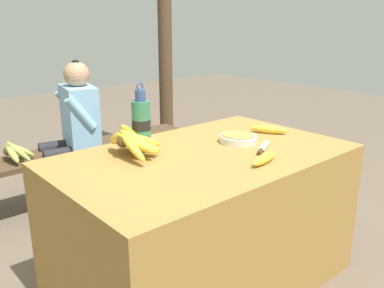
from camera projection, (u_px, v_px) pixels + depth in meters
The scene contains 12 objects.
ground_plane at pixel (203, 280), 2.09m from camera, with size 12.00×12.00×0.00m, color brown.
market_counter at pixel (204, 220), 1.99m from camera, with size 1.38×0.86×0.69m.
banana_bunch_ripe at pixel (131, 140), 1.84m from camera, with size 0.22×0.34×0.17m.
serving_bowl at pixel (238, 138), 2.06m from camera, with size 0.19×0.19×0.04m.
water_bottle at pixel (141, 123), 1.94m from camera, with size 0.09×0.09×0.32m.
loose_banana_front at pixel (264, 159), 1.75m from camera, with size 0.19×0.08×0.04m.
loose_banana_side at pixel (269, 130), 2.22m from camera, with size 0.14×0.20×0.04m.
knife at pixel (262, 149), 1.92m from camera, with size 0.20×0.12×0.02m.
wooden_bench at pixel (81, 155), 2.98m from camera, with size 1.80×0.32×0.40m.
seated_vendor at pixel (74, 124), 2.86m from camera, with size 0.45×0.42×1.03m.
banana_bunch_green at pixel (15, 151), 2.65m from camera, with size 0.20×0.28×0.15m.
support_post_far at pixel (165, 17), 3.65m from camera, with size 0.13×0.13×2.63m.
Camera 1 is at (-1.23, -1.32, 1.28)m, focal length 38.00 mm.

